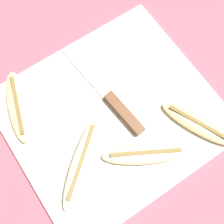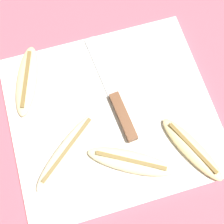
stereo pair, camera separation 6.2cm
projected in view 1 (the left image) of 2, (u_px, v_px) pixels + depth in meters
name	position (u px, v px, depth m)	size (l,w,h in m)	color
ground_plane	(112.00, 115.00, 0.64)	(4.00, 4.00, 0.00)	#C65160
cutting_board	(112.00, 115.00, 0.64)	(0.41, 0.37, 0.01)	silver
knife	(116.00, 104.00, 0.63)	(0.05, 0.25, 0.02)	brown
banana_mellow_near	(18.00, 106.00, 0.63)	(0.09, 0.16, 0.02)	beige
banana_spotted_left	(198.00, 124.00, 0.61)	(0.10, 0.16, 0.02)	#DBC684
banana_soft_right	(146.00, 154.00, 0.59)	(0.17, 0.12, 0.02)	beige
banana_pale_long	(82.00, 162.00, 0.59)	(0.17, 0.15, 0.02)	beige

